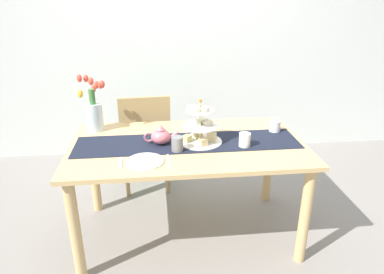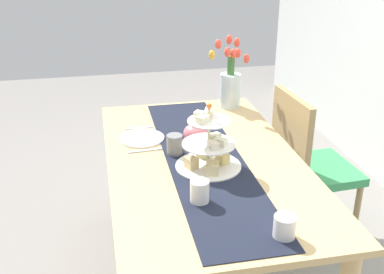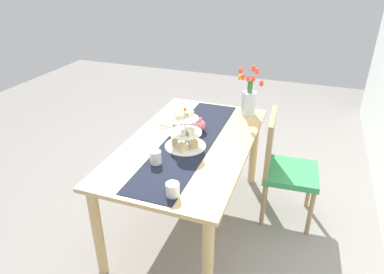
{
  "view_description": "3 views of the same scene",
  "coord_description": "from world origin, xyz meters",
  "px_view_note": "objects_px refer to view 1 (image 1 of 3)",
  "views": [
    {
      "loc": [
        -0.21,
        -2.18,
        1.7
      ],
      "look_at": [
        0.03,
        -0.02,
        0.79
      ],
      "focal_mm": 32.8,
      "sensor_mm": 36.0,
      "label": 1
    },
    {
      "loc": [
        1.96,
        -0.46,
        1.75
      ],
      "look_at": [
        -0.04,
        -0.05,
        0.84
      ],
      "focal_mm": 44.86,
      "sensor_mm": 36.0,
      "label": 2
    },
    {
      "loc": [
        2.14,
        0.79,
        1.96
      ],
      "look_at": [
        0.08,
        0.05,
        0.82
      ],
      "focal_mm": 32.3,
      "sensor_mm": 36.0,
      "label": 3
    }
  ],
  "objects_px": {
    "fork_left": "(121,163)",
    "mug_grey": "(177,144)",
    "cream_jug": "(275,126)",
    "mug_white_text": "(245,140)",
    "dining_table": "(188,157)",
    "chair_left": "(145,138)",
    "teapot": "(161,136)",
    "tiered_cake_stand": "(200,129)",
    "tulip_vase": "(94,111)",
    "knife_left": "(169,160)",
    "dinner_plate_left": "(145,161)"
  },
  "relations": [
    {
      "from": "fork_left",
      "to": "mug_grey",
      "type": "relative_size",
      "value": 1.58
    },
    {
      "from": "cream_jug",
      "to": "mug_white_text",
      "type": "relative_size",
      "value": 0.89
    },
    {
      "from": "dining_table",
      "to": "chair_left",
      "type": "height_order",
      "value": "chair_left"
    },
    {
      "from": "teapot",
      "to": "mug_grey",
      "type": "distance_m",
      "value": 0.16
    },
    {
      "from": "dining_table",
      "to": "tiered_cake_stand",
      "type": "bearing_deg",
      "value": 0.11
    },
    {
      "from": "tulip_vase",
      "to": "mug_grey",
      "type": "xyz_separation_m",
      "value": [
        0.58,
        -0.43,
        -0.1
      ]
    },
    {
      "from": "tulip_vase",
      "to": "teapot",
      "type": "bearing_deg",
      "value": -32.83
    },
    {
      "from": "mug_grey",
      "to": "tiered_cake_stand",
      "type": "bearing_deg",
      "value": 37.44
    },
    {
      "from": "cream_jug",
      "to": "knife_left",
      "type": "relative_size",
      "value": 0.5
    },
    {
      "from": "tulip_vase",
      "to": "mug_white_text",
      "type": "xyz_separation_m",
      "value": [
        1.03,
        -0.41,
        -0.1
      ]
    },
    {
      "from": "tulip_vase",
      "to": "mug_white_text",
      "type": "bearing_deg",
      "value": -21.74
    },
    {
      "from": "chair_left",
      "to": "fork_left",
      "type": "xyz_separation_m",
      "value": [
        -0.12,
        -0.94,
        0.24
      ]
    },
    {
      "from": "knife_left",
      "to": "mug_white_text",
      "type": "distance_m",
      "value": 0.53
    },
    {
      "from": "tiered_cake_stand",
      "to": "knife_left",
      "type": "xyz_separation_m",
      "value": [
        -0.23,
        -0.26,
        -0.09
      ]
    },
    {
      "from": "cream_jug",
      "to": "mug_grey",
      "type": "xyz_separation_m",
      "value": [
        -0.73,
        -0.27,
        0.01
      ]
    },
    {
      "from": "tiered_cake_stand",
      "to": "cream_jug",
      "type": "distance_m",
      "value": 0.59
    },
    {
      "from": "dining_table",
      "to": "tiered_cake_stand",
      "type": "height_order",
      "value": "tiered_cake_stand"
    },
    {
      "from": "chair_left",
      "to": "tiered_cake_stand",
      "type": "bearing_deg",
      "value": -59.73
    },
    {
      "from": "tiered_cake_stand",
      "to": "cream_jug",
      "type": "bearing_deg",
      "value": 13.7
    },
    {
      "from": "cream_jug",
      "to": "dinner_plate_left",
      "type": "distance_m",
      "value": 1.02
    },
    {
      "from": "dining_table",
      "to": "fork_left",
      "type": "bearing_deg",
      "value": -148.53
    },
    {
      "from": "dining_table",
      "to": "cream_jug",
      "type": "height_order",
      "value": "cream_jug"
    },
    {
      "from": "tulip_vase",
      "to": "dinner_plate_left",
      "type": "height_order",
      "value": "tulip_vase"
    },
    {
      "from": "chair_left",
      "to": "knife_left",
      "type": "relative_size",
      "value": 5.35
    },
    {
      "from": "chair_left",
      "to": "tiered_cake_stand",
      "type": "distance_m",
      "value": 0.85
    },
    {
      "from": "tiered_cake_stand",
      "to": "dinner_plate_left",
      "type": "xyz_separation_m",
      "value": [
        -0.37,
        -0.26,
        -0.09
      ]
    },
    {
      "from": "teapot",
      "to": "tulip_vase",
      "type": "xyz_separation_m",
      "value": [
        -0.47,
        0.31,
        0.09
      ]
    },
    {
      "from": "dinner_plate_left",
      "to": "mug_white_text",
      "type": "height_order",
      "value": "mug_white_text"
    },
    {
      "from": "tiered_cake_stand",
      "to": "dinner_plate_left",
      "type": "relative_size",
      "value": 1.32
    },
    {
      "from": "cream_jug",
      "to": "knife_left",
      "type": "bearing_deg",
      "value": -153.2
    },
    {
      "from": "knife_left",
      "to": "dinner_plate_left",
      "type": "bearing_deg",
      "value": 180.0
    },
    {
      "from": "teapot",
      "to": "fork_left",
      "type": "relative_size",
      "value": 1.59
    },
    {
      "from": "dining_table",
      "to": "cream_jug",
      "type": "xyz_separation_m",
      "value": [
        0.66,
        0.14,
        0.15
      ]
    },
    {
      "from": "chair_left",
      "to": "dinner_plate_left",
      "type": "relative_size",
      "value": 3.96
    },
    {
      "from": "knife_left",
      "to": "dining_table",
      "type": "bearing_deg",
      "value": 62.06
    },
    {
      "from": "dining_table",
      "to": "teapot",
      "type": "distance_m",
      "value": 0.25
    },
    {
      "from": "dining_table",
      "to": "fork_left",
      "type": "height_order",
      "value": "fork_left"
    },
    {
      "from": "teapot",
      "to": "fork_left",
      "type": "bearing_deg",
      "value": -133.21
    },
    {
      "from": "tulip_vase",
      "to": "knife_left",
      "type": "distance_m",
      "value": 0.78
    },
    {
      "from": "tulip_vase",
      "to": "fork_left",
      "type": "distance_m",
      "value": 0.63
    },
    {
      "from": "teapot",
      "to": "mug_grey",
      "type": "relative_size",
      "value": 2.51
    },
    {
      "from": "chair_left",
      "to": "dinner_plate_left",
      "type": "xyz_separation_m",
      "value": [
        0.02,
        -0.94,
        0.24
      ]
    },
    {
      "from": "mug_grey",
      "to": "chair_left",
      "type": "bearing_deg",
      "value": 105.93
    },
    {
      "from": "chair_left",
      "to": "fork_left",
      "type": "relative_size",
      "value": 6.07
    },
    {
      "from": "dinner_plate_left",
      "to": "cream_jug",
      "type": "bearing_deg",
      "value": 23.13
    },
    {
      "from": "tulip_vase",
      "to": "mug_white_text",
      "type": "distance_m",
      "value": 1.11
    },
    {
      "from": "tulip_vase",
      "to": "tiered_cake_stand",
      "type": "bearing_deg",
      "value": -22.36
    },
    {
      "from": "teapot",
      "to": "fork_left",
      "type": "distance_m",
      "value": 0.36
    },
    {
      "from": "tulip_vase",
      "to": "knife_left",
      "type": "xyz_separation_m",
      "value": [
        0.52,
        -0.57,
        -0.14
      ]
    },
    {
      "from": "tiered_cake_stand",
      "to": "knife_left",
      "type": "height_order",
      "value": "tiered_cake_stand"
    }
  ]
}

